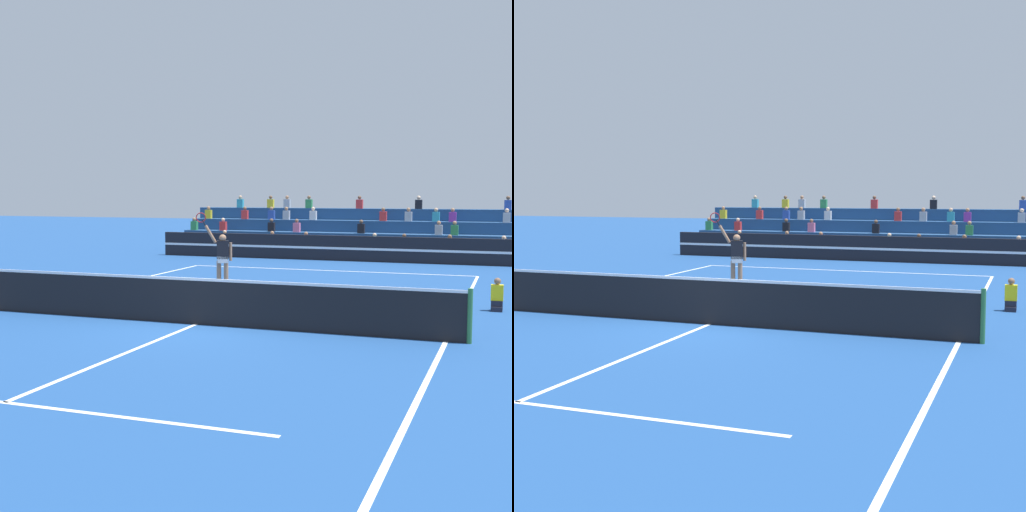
{
  "view_description": "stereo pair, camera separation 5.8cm",
  "coord_description": "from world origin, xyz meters",
  "views": [
    {
      "loc": [
        6.78,
        -14.49,
        2.98
      ],
      "look_at": [
        -0.49,
        5.29,
        1.1
      ],
      "focal_mm": 50.0,
      "sensor_mm": 36.0,
      "label": 1
    },
    {
      "loc": [
        6.83,
        -14.47,
        2.98
      ],
      "look_at": [
        -0.49,
        5.29,
        1.1
      ],
      "focal_mm": 50.0,
      "sensor_mm": 36.0,
      "label": 2
    }
  ],
  "objects": [
    {
      "name": "tennis_ball",
      "position": [
        -2.43,
        5.14,
        0.03
      ],
      "size": [
        0.07,
        0.07,
        0.07
      ],
      "primitive_type": "sphere",
      "color": "#C6DB33",
      "rests_on": "ground"
    },
    {
      "name": "ball_kid_courtside",
      "position": [
        6.35,
        4.28,
        0.33
      ],
      "size": [
        0.3,
        0.36,
        0.84
      ],
      "color": "black",
      "rests_on": "ground"
    },
    {
      "name": "sponsor_banner_wall",
      "position": [
        0.0,
        15.96,
        0.55
      ],
      "size": [
        18.0,
        0.26,
        1.1
      ],
      "color": "black",
      "rests_on": "ground"
    },
    {
      "name": "bleacher_stand",
      "position": [
        -0.0,
        19.13,
        0.84
      ],
      "size": [
        17.79,
        3.8,
        2.83
      ],
      "color": "navy",
      "rests_on": "ground"
    },
    {
      "name": "tennis_player",
      "position": [
        -1.67,
        5.47,
        0.99
      ],
      "size": [
        1.08,
        0.5,
        2.43
      ],
      "color": "#9E7051",
      "rests_on": "ground"
    },
    {
      "name": "tennis_net",
      "position": [
        0.0,
        0.0,
        0.54
      ],
      "size": [
        12.0,
        0.1,
        1.1
      ],
      "color": "#2D6B38",
      "rests_on": "ground"
    },
    {
      "name": "court_lines",
      "position": [
        0.0,
        0.0,
        0.0
      ],
      "size": [
        11.1,
        23.9,
        0.01
      ],
      "color": "white",
      "rests_on": "ground"
    },
    {
      "name": "ground_plane",
      "position": [
        0.0,
        0.0,
        0.0
      ],
      "size": [
        120.0,
        120.0,
        0.0
      ],
      "primitive_type": "plane",
      "color": "navy"
    }
  ]
}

